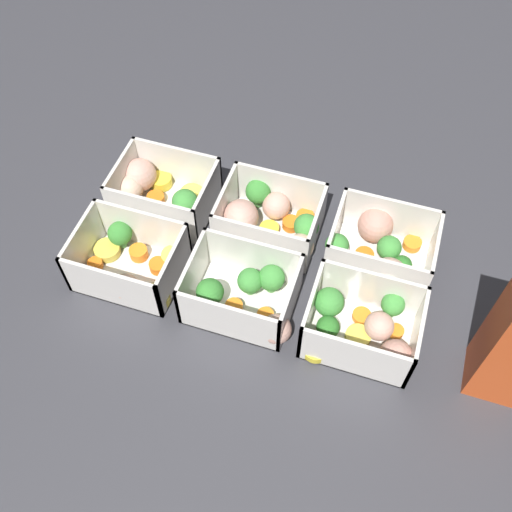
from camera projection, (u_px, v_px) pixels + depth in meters
The scene contains 7 objects.
ground_plane at pixel (256, 267), 0.85m from camera, with size 4.00×4.00×0.00m, color #38383D.
container_near_left at pixel (377, 251), 0.84m from camera, with size 0.15×0.15×0.08m.
container_near_center at pixel (266, 221), 0.87m from camera, with size 0.16×0.13×0.08m.
container_near_right at pixel (159, 190), 0.90m from camera, with size 0.16×0.12×0.08m.
container_far_left at pixel (364, 327), 0.77m from camera, with size 0.15×0.12×0.08m.
container_far_center at pixel (245, 295), 0.79m from camera, with size 0.16×0.11×0.08m.
container_far_right at pixel (130, 262), 0.83m from camera, with size 0.15×0.12×0.08m.
Camera 1 is at (-0.15, 0.45, 0.71)m, focal length 42.00 mm.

